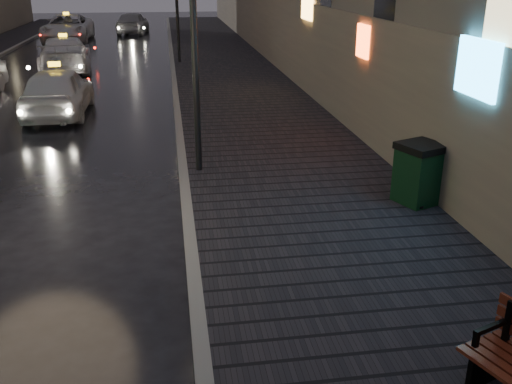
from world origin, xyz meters
TOP-DOWN VIEW (x-y plane):
  - ground at (0.00, 0.00)m, footprint 120.00×120.00m
  - sidewalk at (3.90, 21.00)m, footprint 4.60×58.00m
  - curb at (1.50, 21.00)m, footprint 0.20×58.00m
  - lamp_near at (1.85, 6.00)m, footprint 0.36×0.36m
  - trash_bin at (5.80, 3.50)m, footprint 0.97×0.97m
  - taxi_near at (-2.12, 12.34)m, footprint 1.79×4.43m
  - taxi_mid at (-3.20, 20.82)m, footprint 2.70×5.44m
  - taxi_far at (-4.90, 33.01)m, footprint 2.74×5.93m
  - car_far at (-1.03, 36.89)m, footprint 2.37×4.72m

SIDE VIEW (x-z plane):
  - ground at x=0.00m, z-range 0.00..0.00m
  - sidewalk at x=3.90m, z-range 0.00..0.15m
  - curb at x=1.50m, z-range 0.00..0.15m
  - trash_bin at x=5.80m, z-range 0.16..1.30m
  - taxi_near at x=-2.12m, z-range 0.00..1.51m
  - taxi_mid at x=-3.20m, z-range 0.00..1.52m
  - car_far at x=-1.03m, z-range 0.00..1.54m
  - taxi_far at x=-4.90m, z-range 0.00..1.65m
  - lamp_near at x=1.85m, z-range 0.85..6.13m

